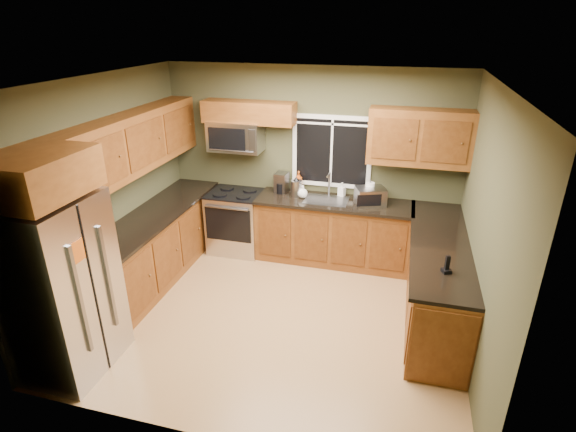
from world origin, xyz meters
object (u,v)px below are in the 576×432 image
at_px(refrigerator, 62,288).
at_px(soap_bottle_b, 342,189).
at_px(range, 236,221).
at_px(kettle, 296,187).
at_px(paper_towel_roll, 369,193).
at_px(cordless_phone, 447,267).
at_px(toaster_oven, 370,197).
at_px(soap_bottle_c, 303,191).
at_px(coffee_maker, 281,183).
at_px(microwave, 236,136).
at_px(soap_bottle_a, 299,182).

relative_size(refrigerator, soap_bottle_b, 9.12).
distance_m(range, kettle, 1.09).
xyz_separation_m(paper_towel_roll, cordless_phone, (0.92, -1.68, -0.09)).
relative_size(toaster_oven, soap_bottle_c, 2.57).
distance_m(refrigerator, coffee_maker, 3.24).
bearing_deg(soap_bottle_c, coffee_maker, 158.18).
bearing_deg(kettle, soap_bottle_c, -12.64).
height_order(toaster_oven, coffee_maker, coffee_maker).
bearing_deg(soap_bottle_c, kettle, 167.36).
bearing_deg(cordless_phone, microwave, 148.64).
distance_m(refrigerator, range, 2.89).
bearing_deg(paper_towel_roll, coffee_maker, 176.10).
xyz_separation_m(microwave, toaster_oven, (1.95, -0.14, -0.67)).
relative_size(refrigerator, soap_bottle_c, 10.03).
bearing_deg(kettle, toaster_oven, -3.15).
distance_m(refrigerator, microwave, 3.10).
bearing_deg(cordless_phone, range, 150.68).
bearing_deg(cordless_phone, coffee_maker, 141.06).
distance_m(toaster_oven, soap_bottle_a, 1.08).
distance_m(kettle, paper_towel_roll, 1.02).
distance_m(paper_towel_roll, soap_bottle_a, 1.04).
bearing_deg(soap_bottle_a, soap_bottle_b, 0.00).
height_order(microwave, soap_bottle_c, microwave).
bearing_deg(soap_bottle_c, microwave, 174.01).
xyz_separation_m(coffee_maker, soap_bottle_c, (0.35, -0.14, -0.04)).
bearing_deg(microwave, coffee_maker, 2.91).
height_order(coffee_maker, soap_bottle_a, soap_bottle_a).
xyz_separation_m(kettle, soap_bottle_c, (0.10, -0.02, -0.04)).
height_order(microwave, coffee_maker, microwave).
xyz_separation_m(microwave, soap_bottle_a, (0.90, 0.09, -0.63)).
bearing_deg(paper_towel_roll, refrigerator, -132.55).
bearing_deg(coffee_maker, paper_towel_roll, -3.90).
height_order(coffee_maker, cordless_phone, coffee_maker).
xyz_separation_m(toaster_oven, kettle, (-1.04, 0.06, 0.01)).
relative_size(toaster_oven, soap_bottle_a, 1.49).
height_order(range, cordless_phone, cordless_phone).
relative_size(kettle, paper_towel_roll, 0.91).
bearing_deg(paper_towel_roll, soap_bottle_c, -176.72).
height_order(microwave, paper_towel_roll, microwave).
relative_size(microwave, paper_towel_roll, 2.41).
bearing_deg(soap_bottle_a, range, -165.64).
xyz_separation_m(microwave, kettle, (0.91, -0.08, -0.66)).
height_order(soap_bottle_a, soap_bottle_b, soap_bottle_a).
height_order(range, paper_towel_roll, paper_towel_roll).
bearing_deg(refrigerator, toaster_oven, 46.33).
relative_size(kettle, cordless_phone, 1.55).
distance_m(microwave, coffee_maker, 0.93).
bearing_deg(soap_bottle_c, soap_bottle_a, 118.42).
bearing_deg(coffee_maker, refrigerator, -114.66).
relative_size(range, toaster_oven, 2.03).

